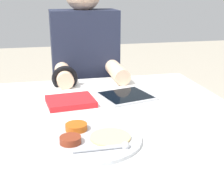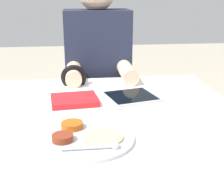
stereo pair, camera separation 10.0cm
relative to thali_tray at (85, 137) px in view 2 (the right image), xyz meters
The scene contains 4 objects.
thali_tray is the anchor object (origin of this frame).
red_notebook 0.31m from the thali_tray, 95.25° to the left, with size 0.18×0.16×0.02m.
tablet_device 0.39m from the thali_tray, 61.09° to the left, with size 0.22×0.22×0.01m.
person_diner 0.82m from the thali_tray, 83.44° to the left, with size 0.34×0.42×1.23m.
Camera 2 is at (-0.07, -0.88, 1.15)m, focal length 50.00 mm.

